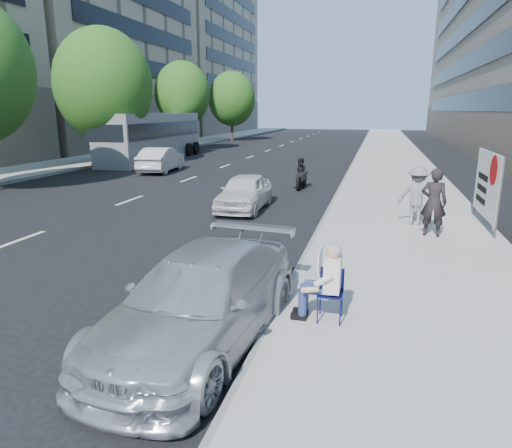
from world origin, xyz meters
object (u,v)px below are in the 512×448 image
(seated_protester, at_px, (324,278))
(protest_banner, at_px, (487,184))
(white_sedan_near, at_px, (244,192))
(bus, at_px, (153,137))
(white_sedan_mid, at_px, (161,159))
(parked_sedan, at_px, (201,299))
(jogger, at_px, (417,196))
(pedestrian_woman, at_px, (434,202))
(motorcycle, at_px, (301,175))

(seated_protester, height_order, protest_banner, protest_banner)
(white_sedan_near, distance_m, bus, 18.32)
(white_sedan_mid, bearing_deg, parked_sedan, 111.16)
(jogger, bearing_deg, pedestrian_woman, 121.09)
(motorcycle, bearing_deg, white_sedan_mid, 160.98)
(white_sedan_near, relative_size, bus, 0.31)
(seated_protester, height_order, bus, bus)
(parked_sedan, xyz_separation_m, white_sedan_near, (-2.09, 9.57, -0.06))
(pedestrian_woman, xyz_separation_m, white_sedan_mid, (-13.79, 11.46, -0.37))
(seated_protester, bearing_deg, parked_sedan, -151.67)
(bus, bearing_deg, parked_sedan, -63.17)
(white_sedan_mid, bearing_deg, seated_protester, 116.71)
(parked_sedan, height_order, white_sedan_mid, white_sedan_mid)
(pedestrian_woman, height_order, white_sedan_near, pedestrian_woman)
(white_sedan_near, bearing_deg, parked_sedan, -79.21)
(white_sedan_mid, bearing_deg, protest_banner, 140.67)
(white_sedan_mid, height_order, bus, bus)
(pedestrian_woman, bearing_deg, protest_banner, -127.38)
(pedestrian_woman, xyz_separation_m, white_sedan_near, (-6.15, 2.66, -0.44))
(pedestrian_woman, bearing_deg, white_sedan_near, -15.76)
(white_sedan_mid, xyz_separation_m, motorcycle, (8.90, -3.77, -0.08))
(seated_protester, distance_m, jogger, 7.43)
(seated_protester, distance_m, bus, 27.58)
(jogger, xyz_separation_m, white_sedan_mid, (-13.45, 10.25, -0.32))
(seated_protester, bearing_deg, motorcycle, 100.83)
(white_sedan_near, bearing_deg, white_sedan_mid, 129.40)
(bus, bearing_deg, white_sedan_mid, -60.92)
(pedestrian_woman, distance_m, white_sedan_mid, 17.93)
(jogger, xyz_separation_m, pedestrian_woman, (0.33, -1.22, 0.05))
(jogger, bearing_deg, white_sedan_near, 1.81)
(pedestrian_woman, height_order, parked_sedan, pedestrian_woman)
(white_sedan_near, bearing_deg, protest_banner, -9.17)
(jogger, relative_size, pedestrian_woman, 0.95)
(protest_banner, bearing_deg, parked_sedan, -123.60)
(protest_banner, xyz_separation_m, white_sedan_mid, (-15.41, 9.84, -0.69))
(pedestrian_woman, relative_size, parked_sedan, 0.39)
(parked_sedan, bearing_deg, motorcycle, 98.73)
(pedestrian_woman, distance_m, protest_banner, 2.31)
(jogger, xyz_separation_m, motorcycle, (-4.55, 6.48, -0.40))
(motorcycle, bearing_deg, protest_banner, -39.12)
(jogger, height_order, pedestrian_woman, pedestrian_woman)
(parked_sedan, distance_m, bus, 27.50)
(seated_protester, xyz_separation_m, pedestrian_woman, (2.27, 5.96, 0.21))
(parked_sedan, xyz_separation_m, motorcycle, (-0.83, 14.61, -0.06))
(jogger, relative_size, motorcycle, 0.87)
(protest_banner, xyz_separation_m, parked_sedan, (-5.67, -8.53, -0.70))
(white_sedan_mid, bearing_deg, pedestrian_woman, 133.51)
(pedestrian_woman, relative_size, white_sedan_near, 0.50)
(jogger, distance_m, pedestrian_woman, 1.26)
(jogger, height_order, white_sedan_mid, jogger)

